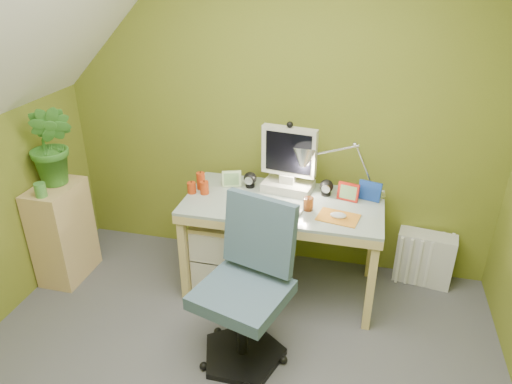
% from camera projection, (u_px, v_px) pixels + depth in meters
% --- Properties ---
extents(wall_back, '(3.20, 0.01, 2.40)m').
position_uv_depth(wall_back, '(276.00, 111.00, 3.34)').
color(wall_back, olive).
rests_on(wall_back, floor).
extents(desk, '(1.33, 0.66, 0.71)m').
position_uv_depth(desk, '(282.00, 246.00, 3.32)').
color(desk, tan).
rests_on(desk, floor).
extents(monitor, '(0.39, 0.26, 0.50)m').
position_uv_depth(monitor, '(289.00, 157.00, 3.21)').
color(monitor, beige).
rests_on(monitor, desk).
extents(speaker_left, '(0.10, 0.10, 0.11)m').
position_uv_depth(speaker_left, '(250.00, 180.00, 3.33)').
color(speaker_left, black).
rests_on(speaker_left, desk).
extents(speaker_right, '(0.11, 0.11, 0.11)m').
position_uv_depth(speaker_right, '(326.00, 188.00, 3.22)').
color(speaker_right, black).
rests_on(speaker_right, desk).
extents(keyboard, '(0.47, 0.25, 0.02)m').
position_uv_depth(keyboard, '(267.00, 208.00, 3.05)').
color(keyboard, silver).
rests_on(keyboard, desk).
extents(mousepad, '(0.28, 0.22, 0.01)m').
position_uv_depth(mousepad, '(338.00, 217.00, 2.96)').
color(mousepad, orange).
rests_on(mousepad, desk).
extents(mouse, '(0.10, 0.07, 0.03)m').
position_uv_depth(mouse, '(338.00, 215.00, 2.95)').
color(mouse, silver).
rests_on(mouse, mousepad).
extents(amber_tumbler, '(0.07, 0.07, 0.09)m').
position_uv_depth(amber_tumbler, '(308.00, 204.00, 3.03)').
color(amber_tumbler, '#994616').
rests_on(amber_tumbler, desk).
extents(candle_cluster, '(0.18, 0.17, 0.12)m').
position_uv_depth(candle_cluster, '(199.00, 183.00, 3.27)').
color(candle_cluster, '#BD3810').
rests_on(candle_cluster, desk).
extents(photo_frame_red, '(0.14, 0.05, 0.12)m').
position_uv_depth(photo_frame_red, '(348.00, 192.00, 3.15)').
color(photo_frame_red, '#B01C12').
rests_on(photo_frame_red, desk).
extents(photo_frame_blue, '(0.15, 0.06, 0.13)m').
position_uv_depth(photo_frame_blue, '(370.00, 191.00, 3.15)').
color(photo_frame_blue, navy).
rests_on(photo_frame_blue, desk).
extents(photo_frame_green, '(0.13, 0.06, 0.12)m').
position_uv_depth(photo_frame_green, '(232.00, 179.00, 3.34)').
color(photo_frame_green, '#BCDD98').
rests_on(photo_frame_green, desk).
extents(desk_lamp, '(0.57, 0.32, 0.58)m').
position_uv_depth(desk_lamp, '(356.00, 157.00, 3.09)').
color(desk_lamp, '#A9A9AE').
rests_on(desk_lamp, desk).
extents(side_ledge, '(0.28, 0.43, 0.74)m').
position_uv_depth(side_ledge, '(63.00, 232.00, 3.45)').
color(side_ledge, tan).
rests_on(side_ledge, floor).
extents(potted_plant, '(0.33, 0.26, 0.58)m').
position_uv_depth(potted_plant, '(52.00, 145.00, 3.19)').
color(potted_plant, '#387C29').
rests_on(potted_plant, side_ledge).
extents(green_cup, '(0.08, 0.08, 0.10)m').
position_uv_depth(green_cup, '(41.00, 190.00, 3.13)').
color(green_cup, '#4A913C').
rests_on(green_cup, side_ledge).
extents(task_chair, '(0.68, 0.68, 0.98)m').
position_uv_depth(task_chair, '(242.00, 292.00, 2.65)').
color(task_chair, '#3E5666').
rests_on(task_chair, floor).
extents(radiator, '(0.42, 0.22, 0.40)m').
position_uv_depth(radiator, '(424.00, 258.00, 3.45)').
color(radiator, silver).
rests_on(radiator, floor).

